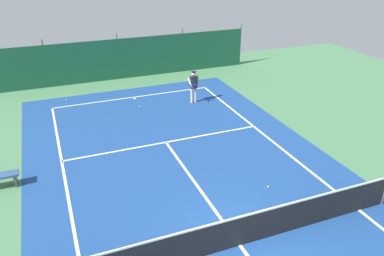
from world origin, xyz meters
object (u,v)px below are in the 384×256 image
at_px(tennis_player, 194,85).
at_px(tennis_ball_near_player, 66,100).
at_px(tennis_ball_midcourt, 268,187).
at_px(tennis_ball_by_sideline, 140,106).
at_px(tennis_net, 241,231).

xyz_separation_m(tennis_player, tennis_ball_near_player, (-6.05, 2.68, -0.93)).
bearing_deg(tennis_player, tennis_ball_midcourt, 88.37).
relative_size(tennis_ball_near_player, tennis_ball_by_sideline, 1.00).
distance_m(tennis_ball_near_player, tennis_ball_by_sideline, 4.02).
bearing_deg(tennis_net, tennis_ball_midcourt, 43.57).
bearing_deg(tennis_ball_midcourt, tennis_ball_near_player, 117.35).
xyz_separation_m(tennis_ball_midcourt, tennis_ball_by_sideline, (-2.20, 8.44, 0.00)).
bearing_deg(tennis_ball_midcourt, tennis_net, -136.43).
height_order(tennis_player, tennis_ball_midcourt, tennis_player).
bearing_deg(tennis_net, tennis_ball_by_sideline, 90.15).
bearing_deg(tennis_ball_by_sideline, tennis_ball_midcourt, -75.41).
bearing_deg(tennis_ball_midcourt, tennis_player, 86.25).
bearing_deg(tennis_ball_near_player, tennis_player, -23.91).
height_order(tennis_ball_near_player, tennis_ball_by_sideline, same).
distance_m(tennis_net, tennis_player, 10.43).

